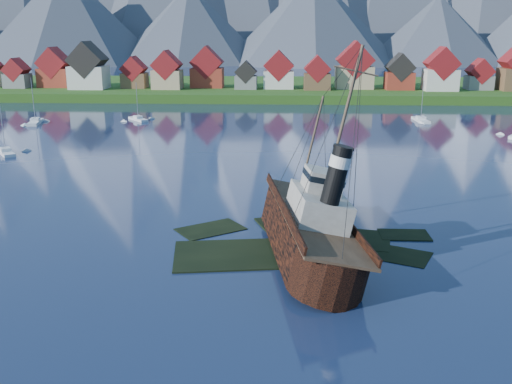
{
  "coord_description": "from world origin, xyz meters",
  "views": [
    {
      "loc": [
        0.01,
        -61.42,
        24.36
      ],
      "look_at": [
        -3.26,
        6.0,
        5.0
      ],
      "focal_mm": 40.0,
      "sensor_mm": 36.0,
      "label": 1
    }
  ],
  "objects_px": {
    "sailboat_f": "(36,123)",
    "sailboat_a": "(6,153)",
    "tugboat_wreck": "(303,224)",
    "sailboat_c": "(138,120)",
    "sailboat_e": "(421,120)"
  },
  "relations": [
    {
      "from": "sailboat_c",
      "to": "sailboat_e",
      "type": "relative_size",
      "value": 0.95
    },
    {
      "from": "tugboat_wreck",
      "to": "sailboat_f",
      "type": "bearing_deg",
      "value": 119.59
    },
    {
      "from": "sailboat_a",
      "to": "sailboat_e",
      "type": "bearing_deg",
      "value": -10.56
    },
    {
      "from": "sailboat_a",
      "to": "sailboat_c",
      "type": "bearing_deg",
      "value": 33.18
    },
    {
      "from": "sailboat_f",
      "to": "sailboat_a",
      "type": "bearing_deg",
      "value": -86.84
    },
    {
      "from": "tugboat_wreck",
      "to": "sailboat_c",
      "type": "xyz_separation_m",
      "value": [
        -42.55,
        93.71,
        -2.85
      ]
    },
    {
      "from": "sailboat_e",
      "to": "sailboat_f",
      "type": "height_order",
      "value": "sailboat_f"
    },
    {
      "from": "tugboat_wreck",
      "to": "sailboat_a",
      "type": "xyz_separation_m",
      "value": [
        -58.54,
        49.16,
        -2.87
      ]
    },
    {
      "from": "sailboat_a",
      "to": "sailboat_f",
      "type": "xyz_separation_m",
      "value": [
        -10.04,
        37.84,
        0.06
      ]
    },
    {
      "from": "tugboat_wreck",
      "to": "sailboat_a",
      "type": "relative_size",
      "value": 2.98
    },
    {
      "from": "sailboat_e",
      "to": "sailboat_c",
      "type": "bearing_deg",
      "value": 177.19
    },
    {
      "from": "sailboat_c",
      "to": "sailboat_f",
      "type": "distance_m",
      "value": 26.88
    },
    {
      "from": "tugboat_wreck",
      "to": "sailboat_f",
      "type": "xyz_separation_m",
      "value": [
        -68.58,
        86.99,
        -2.81
      ]
    },
    {
      "from": "sailboat_c",
      "to": "tugboat_wreck",
      "type": "bearing_deg",
      "value": -104.81
    },
    {
      "from": "tugboat_wreck",
      "to": "sailboat_c",
      "type": "distance_m",
      "value": 102.96
    }
  ]
}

